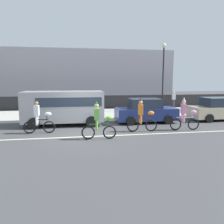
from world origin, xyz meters
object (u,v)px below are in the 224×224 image
object	(u,v)px
parade_cyclist_orange	(142,117)
parked_van_grey	(65,105)
parked_car_beige	(218,109)
parade_cyclist_zebra	(39,118)
street_lamp_post	(163,67)
pedestrian_onlooker	(174,99)
parade_cyclist_pink	(185,116)
parade_cyclist_lime	(99,122)
parked_car_navy	(145,111)

from	to	relation	value
parade_cyclist_orange	parked_van_grey	bearing A→B (deg)	149.86
parade_cyclist_orange	parked_car_beige	distance (m)	7.01
parade_cyclist_orange	parked_van_grey	distance (m)	5.10
parade_cyclist_zebra	street_lamp_post	world-z (taller)	street_lamp_post
parked_car_beige	pedestrian_onlooker	size ratio (longest dim) A/B	2.53
parade_cyclist_pink	parade_cyclist_zebra	bearing A→B (deg)	176.09
parked_car_beige	pedestrian_onlooker	world-z (taller)	pedestrian_onlooker
parade_cyclist_lime	street_lamp_post	bearing A→B (deg)	50.80
parade_cyclist_pink	parked_car_beige	xyz separation A→B (m)	(3.97, 2.64, -0.06)
street_lamp_post	pedestrian_onlooker	distance (m)	3.74
parked_car_navy	street_lamp_post	xyz separation A→B (m)	(2.89, 4.18, 3.21)
parked_car_beige	street_lamp_post	world-z (taller)	street_lamp_post
parade_cyclist_pink	pedestrian_onlooker	xyz separation A→B (m)	(3.09, 8.22, 0.17)
parade_cyclist_zebra	pedestrian_onlooker	xyz separation A→B (m)	(11.31, 7.65, 0.17)
parade_cyclist_lime	parked_car_beige	xyz separation A→B (m)	(9.09, 3.79, -0.06)
parked_car_navy	street_lamp_post	world-z (taller)	street_lamp_post
parade_cyclist_zebra	parked_car_navy	distance (m)	6.98
street_lamp_post	pedestrian_onlooker	bearing A→B (deg)	39.43
parade_cyclist_orange	parked_car_navy	world-z (taller)	parade_cyclist_orange
street_lamp_post	pedestrian_onlooker	world-z (taller)	street_lamp_post
parade_cyclist_lime	parked_car_beige	distance (m)	9.85
street_lamp_post	parade_cyclist_zebra	bearing A→B (deg)	-146.99
parade_cyclist_zebra	parade_cyclist_pink	world-z (taller)	same
parade_cyclist_lime	parade_cyclist_pink	world-z (taller)	same
parked_car_navy	pedestrian_onlooker	distance (m)	7.29
parade_cyclist_zebra	parked_car_beige	xyz separation A→B (m)	(12.19, 2.08, -0.06)
parade_cyclist_lime	parade_cyclist_pink	size ratio (longest dim) A/B	1.00
street_lamp_post	pedestrian_onlooker	size ratio (longest dim) A/B	3.62
parade_cyclist_lime	parked_car_beige	bearing A→B (deg)	22.63
parked_car_navy	pedestrian_onlooker	bearing A→B (deg)	50.45
parade_cyclist_zebra	street_lamp_post	size ratio (longest dim) A/B	0.33
parade_cyclist_pink	parked_van_grey	size ratio (longest dim) A/B	0.38
parked_car_navy	parked_car_beige	xyz separation A→B (m)	(5.52, 0.05, 0.00)
parade_cyclist_pink	parked_car_navy	bearing A→B (deg)	120.80
parked_van_grey	street_lamp_post	distance (m)	9.66
pedestrian_onlooker	street_lamp_post	bearing A→B (deg)	-140.57
parade_cyclist_pink	parked_car_navy	size ratio (longest dim) A/B	0.47
parade_cyclist_pink	parked_car_beige	bearing A→B (deg)	33.66
parade_cyclist_zebra	pedestrian_onlooker	world-z (taller)	parade_cyclist_zebra
parade_cyclist_orange	street_lamp_post	size ratio (longest dim) A/B	0.33
parade_cyclist_pink	street_lamp_post	world-z (taller)	street_lamp_post
parade_cyclist_orange	parade_cyclist_pink	world-z (taller)	same
parade_cyclist_lime	parked_car_navy	distance (m)	5.18
pedestrian_onlooker	parade_cyclist_orange	bearing A→B (deg)	-124.64
street_lamp_post	parked_car_beige	bearing A→B (deg)	-57.48
parade_cyclist_orange	pedestrian_onlooker	world-z (taller)	parade_cyclist_orange
parked_van_grey	parked_car_beige	bearing A→B (deg)	0.20
parade_cyclist_orange	pedestrian_onlooker	distance (m)	9.92
parked_van_grey	parked_car_navy	xyz separation A→B (m)	(5.39, -0.01, -0.50)
parked_van_grey	parked_car_beige	size ratio (longest dim) A/B	1.22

